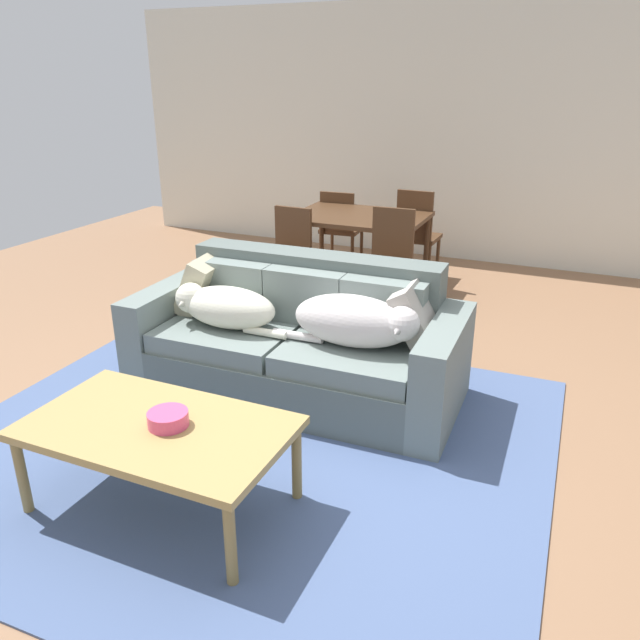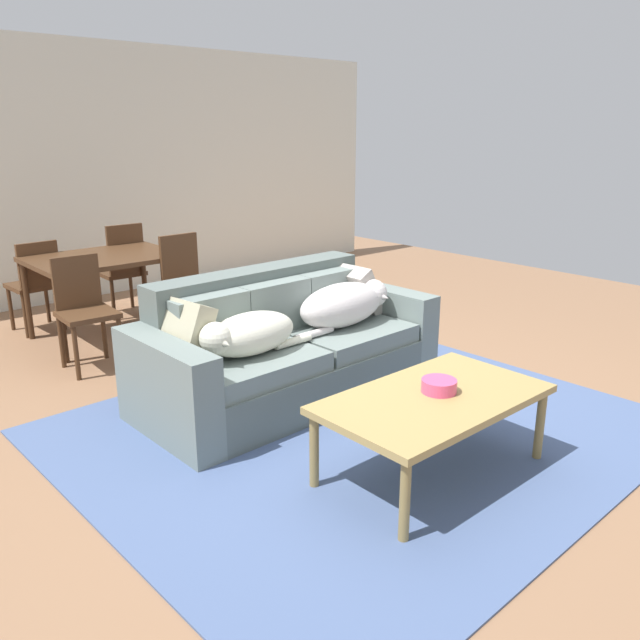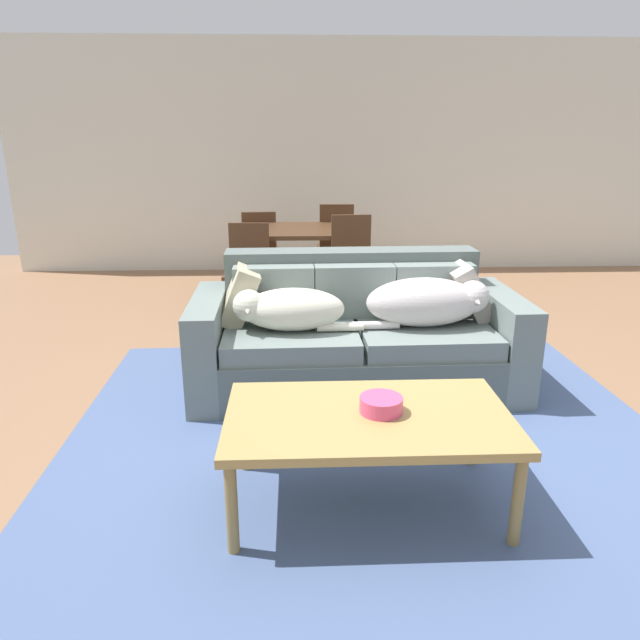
# 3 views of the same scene
# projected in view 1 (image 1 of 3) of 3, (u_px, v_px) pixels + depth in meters

# --- Properties ---
(ground_plane) EXTENTS (10.00, 10.00, 0.00)m
(ground_plane) POSITION_uv_depth(u_px,v_px,m) (306.00, 420.00, 3.85)
(ground_plane) COLOR #8E6648
(back_partition) EXTENTS (8.00, 0.12, 2.70)m
(back_partition) POSITION_uv_depth(u_px,v_px,m) (461.00, 135.00, 6.75)
(back_partition) COLOR silver
(back_partition) RESTS_ON ground
(area_rug) EXTENTS (3.41, 3.03, 0.01)m
(area_rug) POSITION_uv_depth(u_px,v_px,m) (245.00, 442.00, 3.60)
(area_rug) COLOR #4A5F8B
(area_rug) RESTS_ON ground
(couch) EXTENTS (2.14, 0.98, 0.87)m
(couch) POSITION_uv_depth(u_px,v_px,m) (299.00, 343.00, 4.11)
(couch) COLOR #586460
(couch) RESTS_ON ground
(dog_on_left_cushion) EXTENTS (0.81, 0.34, 0.27)m
(dog_on_left_cushion) POSITION_uv_depth(u_px,v_px,m) (224.00, 306.00, 4.02)
(dog_on_left_cushion) COLOR silver
(dog_on_left_cushion) RESTS_ON couch
(dog_on_right_cushion) EXTENTS (0.91, 0.35, 0.31)m
(dog_on_right_cushion) POSITION_uv_depth(u_px,v_px,m) (357.00, 321.00, 3.72)
(dog_on_right_cushion) COLOR silver
(dog_on_right_cushion) RESTS_ON couch
(throw_pillow_by_left_arm) EXTENTS (0.32, 0.41, 0.40)m
(throw_pillow_by_left_arm) POSITION_uv_depth(u_px,v_px,m) (202.00, 285.00, 4.32)
(throw_pillow_by_left_arm) COLOR #B4AD8E
(throw_pillow_by_left_arm) RESTS_ON couch
(throw_pillow_by_right_arm) EXTENTS (0.31, 0.39, 0.40)m
(throw_pillow_by_right_arm) POSITION_uv_depth(u_px,v_px,m) (418.00, 315.00, 3.78)
(throw_pillow_by_right_arm) COLOR #A9A399
(throw_pillow_by_right_arm) RESTS_ON couch
(coffee_table) EXTENTS (1.25, 0.72, 0.46)m
(coffee_table) POSITION_uv_depth(u_px,v_px,m) (158.00, 432.00, 2.94)
(coffee_table) COLOR #A88C4F
(coffee_table) RESTS_ON ground
(bowl_on_coffee_table) EXTENTS (0.19, 0.19, 0.07)m
(bowl_on_coffee_table) POSITION_uv_depth(u_px,v_px,m) (168.00, 419.00, 2.90)
(bowl_on_coffee_table) COLOR #EA4C7F
(bowl_on_coffee_table) RESTS_ON coffee_table
(dining_table) EXTENTS (1.22, 0.91, 0.74)m
(dining_table) POSITION_uv_depth(u_px,v_px,m) (359.00, 222.00, 5.88)
(dining_table) COLOR #4B2F1B
(dining_table) RESTS_ON ground
(dining_chair_near_left) EXTENTS (0.42, 0.42, 0.87)m
(dining_chair_near_left) POSITION_uv_depth(u_px,v_px,m) (288.00, 252.00, 5.60)
(dining_chair_near_left) COLOR #4B2F1B
(dining_chair_near_left) RESTS_ON ground
(dining_chair_near_right) EXTENTS (0.41, 0.41, 0.93)m
(dining_chair_near_right) POSITION_uv_depth(u_px,v_px,m) (389.00, 259.00, 5.27)
(dining_chair_near_right) COLOR #4B2F1B
(dining_chair_near_right) RESTS_ON ground
(dining_chair_far_left) EXTENTS (0.42, 0.42, 0.85)m
(dining_chair_far_left) POSITION_uv_depth(u_px,v_px,m) (340.00, 226.00, 6.59)
(dining_chair_far_left) COLOR #4B2F1B
(dining_chair_far_left) RESTS_ON ground
(dining_chair_far_right) EXTENTS (0.41, 0.41, 0.93)m
(dining_chair_far_right) POSITION_uv_depth(u_px,v_px,m) (417.00, 231.00, 6.25)
(dining_chair_far_right) COLOR #4B2F1B
(dining_chair_far_right) RESTS_ON ground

